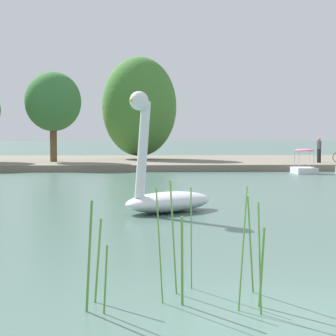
# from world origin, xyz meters

# --- Properties ---
(ground_plane) EXTENTS (619.29, 619.29, 0.00)m
(ground_plane) POSITION_xyz_m (0.00, 0.00, 0.00)
(ground_plane) COLOR #47665B
(shore_bank_far) EXTENTS (116.79, 18.85, 0.41)m
(shore_bank_far) POSITION_xyz_m (0.00, 38.33, 0.21)
(shore_bank_far) COLOR slate
(shore_bank_far) RESTS_ON ground_plane
(swan_boat) EXTENTS (3.10, 2.77, 3.37)m
(swan_boat) POSITION_xyz_m (-0.95, 9.94, 0.58)
(swan_boat) COLOR white
(swan_boat) RESTS_ON ground_plane
(pedal_boat_pink) EXTENTS (1.21, 2.00, 1.45)m
(pedal_boat_pink) POSITION_xyz_m (7.94, 27.06, 0.46)
(pedal_boat_pink) COLOR white
(pedal_boat_pink) RESTS_ON ground_plane
(tree_broadleaf_right) EXTENTS (4.22, 4.30, 6.21)m
(tree_broadleaf_right) POSITION_xyz_m (-7.62, 34.23, 4.54)
(tree_broadleaf_right) COLOR brown
(tree_broadleaf_right) RESTS_ON shore_bank_far
(tree_willow_overhanging) EXTENTS (6.52, 6.41, 7.93)m
(tree_willow_overhanging) POSITION_xyz_m (-1.67, 38.98, 4.49)
(tree_willow_overhanging) COLOR brown
(tree_willow_overhanging) RESTS_ON shore_bank_far
(person_on_path) EXTENTS (0.26, 0.28, 1.68)m
(person_on_path) POSITION_xyz_m (10.31, 31.82, 1.30)
(person_on_path) COLOR black
(person_on_path) RESTS_ON shore_bank_far
(reed_clump_foreground) EXTENTS (2.24, 1.25, 1.55)m
(reed_clump_foreground) POSITION_xyz_m (-1.17, 0.88, 0.64)
(reed_clump_foreground) COLOR #568E38
(reed_clump_foreground) RESTS_ON ground_plane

